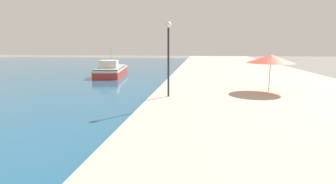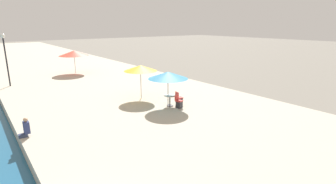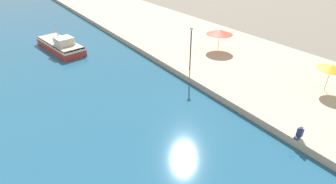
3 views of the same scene
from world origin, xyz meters
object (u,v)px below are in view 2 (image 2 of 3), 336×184
object	(u,v)px
cafe_chair_left	(179,103)
lamppost	(5,51)
cafe_umbrella_white	(140,68)
person_at_quay	(26,128)
cafe_table	(170,98)
cafe_umbrella_striped	(74,53)
cafe_chair_right	(179,100)
cafe_umbrella_pink	(168,75)

from	to	relation	value
cafe_chair_left	lamppost	xyz separation A→B (m)	(-8.07, 13.92, 2.77)
cafe_umbrella_white	person_at_quay	distance (m)	8.72
cafe_table	cafe_umbrella_white	bearing A→B (deg)	100.62
person_at_quay	lamppost	world-z (taller)	lamppost
cafe_table	cafe_chair_left	bearing A→B (deg)	-72.82
cafe_umbrella_white	cafe_table	distance (m)	3.37
cafe_umbrella_striped	lamppost	distance (m)	7.26
lamppost	cafe_table	bearing A→B (deg)	-59.29
cafe_umbrella_white	cafe_chair_right	world-z (taller)	cafe_umbrella_white
cafe_umbrella_striped	cafe_chair_left	world-z (taller)	cafe_umbrella_striped
cafe_umbrella_pink	lamppost	xyz separation A→B (m)	(-7.69, 13.24, 0.96)
cafe_chair_right	cafe_table	bearing A→B (deg)	-90.00
cafe_umbrella_striped	cafe_chair_left	xyz separation A→B (m)	(1.37, -16.57, -1.92)
cafe_table	cafe_chair_right	size ratio (longest dim) A/B	0.88
cafe_umbrella_striped	cafe_chair_left	bearing A→B (deg)	-85.27
person_at_quay	lamppost	distance (m)	13.18
cafe_umbrella_pink	cafe_umbrella_white	size ratio (longest dim) A/B	1.07
cafe_umbrella_pink	cafe_chair_right	xyz separation A→B (m)	(0.88, -0.11, -1.81)
cafe_umbrella_pink	cafe_umbrella_striped	size ratio (longest dim) A/B	0.82
cafe_chair_right	person_at_quay	distance (m)	9.41
cafe_umbrella_striped	cafe_table	world-z (taller)	cafe_umbrella_striped
cafe_umbrella_pink	person_at_quay	distance (m)	8.69
cafe_umbrella_white	cafe_table	world-z (taller)	cafe_umbrella_white
cafe_umbrella_white	lamppost	world-z (taller)	lamppost
cafe_umbrella_white	lamppost	size ratio (longest dim) A/B	0.54
cafe_chair_left	cafe_umbrella_striped	bearing A→B (deg)	-102.45
lamppost	cafe_umbrella_pink	bearing A→B (deg)	-59.86
cafe_table	person_at_quay	distance (m)	8.69
cafe_umbrella_striped	lamppost	xyz separation A→B (m)	(-6.70, -2.66, 0.84)
cafe_umbrella_striped	cafe_table	bearing A→B (deg)	-85.83
cafe_umbrella_pink	cafe_chair_left	xyz separation A→B (m)	(0.38, -0.68, -1.81)
cafe_umbrella_striped	cafe_chair_right	xyz separation A→B (m)	(1.87, -16.00, -1.92)
cafe_umbrella_pink	cafe_table	xyz separation A→B (m)	(0.17, 0.02, -1.60)
person_at_quay	lamppost	xyz separation A→B (m)	(0.82, 12.88, 2.67)
cafe_umbrella_pink	cafe_chair_right	size ratio (longest dim) A/B	2.90
cafe_table	lamppost	size ratio (longest dim) A/B	0.18
cafe_table	cafe_chair_right	xyz separation A→B (m)	(0.71, -0.12, -0.21)
cafe_umbrella_pink	cafe_chair_right	bearing A→B (deg)	-6.87
lamppost	person_at_quay	bearing A→B (deg)	-93.67
cafe_umbrella_pink	cafe_chair_left	size ratio (longest dim) A/B	2.90
cafe_chair_right	lamppost	bearing A→B (deg)	-137.62
cafe_umbrella_pink	cafe_table	bearing A→B (deg)	5.16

